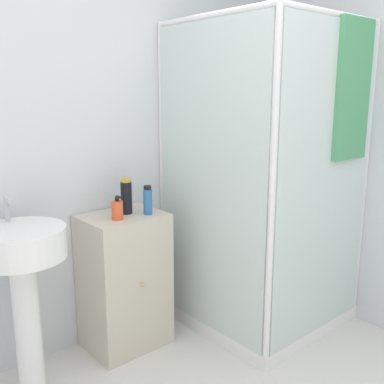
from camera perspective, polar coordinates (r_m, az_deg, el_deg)
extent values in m
cube|color=silver|center=(2.66, -16.99, 5.81)|extent=(6.40, 0.06, 2.50)
cube|color=white|center=(3.31, 8.28, -14.40)|extent=(0.97, 0.97, 0.09)
cylinder|color=white|center=(3.65, 8.03, 3.73)|extent=(0.04, 0.04, 1.97)
cylinder|color=white|center=(3.02, -3.75, 1.97)|extent=(0.04, 0.04, 1.97)
cylinder|color=white|center=(3.12, 21.00, 1.52)|extent=(0.04, 0.04, 1.97)
cylinder|color=white|center=(2.36, 10.11, -1.23)|extent=(0.04, 0.04, 1.97)
cylinder|color=white|center=(2.70, 17.67, 20.77)|extent=(0.93, 0.04, 0.04)
cylinder|color=white|center=(3.29, 2.88, 19.74)|extent=(0.93, 0.04, 0.04)
cylinder|color=white|center=(2.64, 2.52, 21.52)|extent=(0.04, 0.93, 0.04)
cylinder|color=white|center=(3.34, 14.95, 19.25)|extent=(0.04, 0.93, 0.04)
cube|color=silver|center=(2.72, 16.57, 0.85)|extent=(0.90, 0.01, 1.84)
cube|color=silver|center=(2.65, 2.14, 1.10)|extent=(0.01, 0.90, 1.84)
cylinder|color=#B7BABF|center=(3.47, 6.28, 0.71)|extent=(0.02, 0.02, 1.47)
cylinder|color=#B7BABF|center=(3.36, 7.24, 13.30)|extent=(0.07, 0.07, 0.04)
cube|color=#4C9966|center=(2.82, 19.81, 12.05)|extent=(0.33, 0.03, 0.80)
cube|color=beige|center=(2.81, -8.58, -11.08)|extent=(0.47, 0.37, 0.83)
sphere|color=gold|center=(2.64, -6.27, -11.62)|extent=(0.02, 0.02, 0.02)
cylinder|color=white|center=(2.51, -20.13, -15.85)|extent=(0.13, 0.13, 0.75)
cylinder|color=white|center=(2.34, -20.96, -6.11)|extent=(0.44, 0.44, 0.15)
cylinder|color=#B7BABF|center=(2.44, -22.47, -2.04)|extent=(0.02, 0.02, 0.13)
cube|color=#B7BABF|center=(2.40, -22.31, -0.94)|extent=(0.02, 0.07, 0.02)
cylinder|color=#E5562D|center=(2.57, -9.47, -2.31)|extent=(0.07, 0.07, 0.11)
cylinder|color=black|center=(2.55, -9.52, -0.93)|extent=(0.02, 0.02, 0.02)
cube|color=black|center=(2.53, -9.34, -0.64)|extent=(0.02, 0.04, 0.01)
cylinder|color=black|center=(2.67, -8.33, -0.74)|extent=(0.07, 0.07, 0.19)
cylinder|color=gold|center=(2.65, -8.40, 1.50)|extent=(0.06, 0.06, 0.02)
cylinder|color=#2D66A3|center=(2.65, -5.64, -1.27)|extent=(0.05, 0.05, 0.15)
cylinder|color=black|center=(2.63, -5.68, 0.56)|extent=(0.04, 0.04, 0.02)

